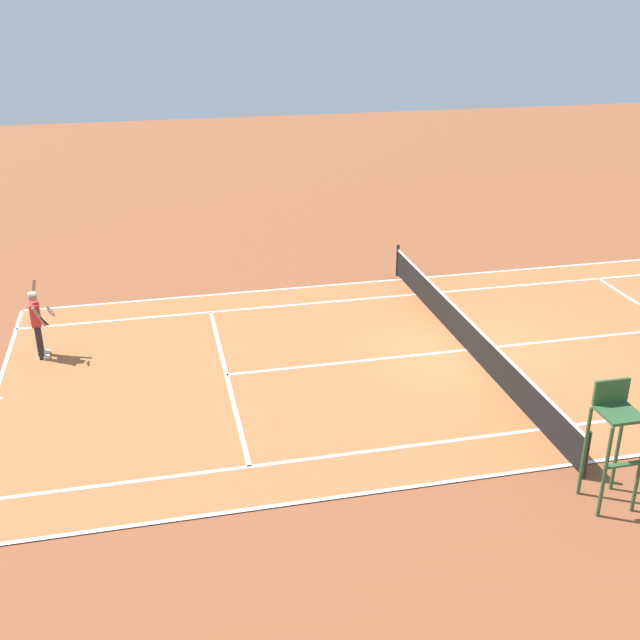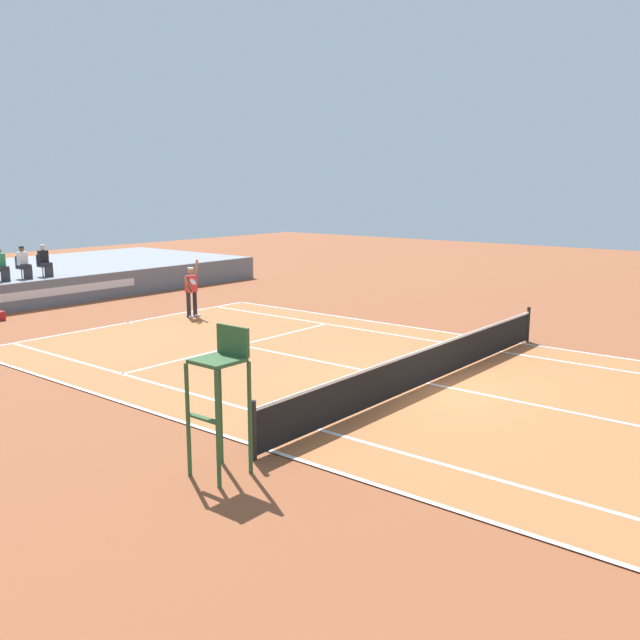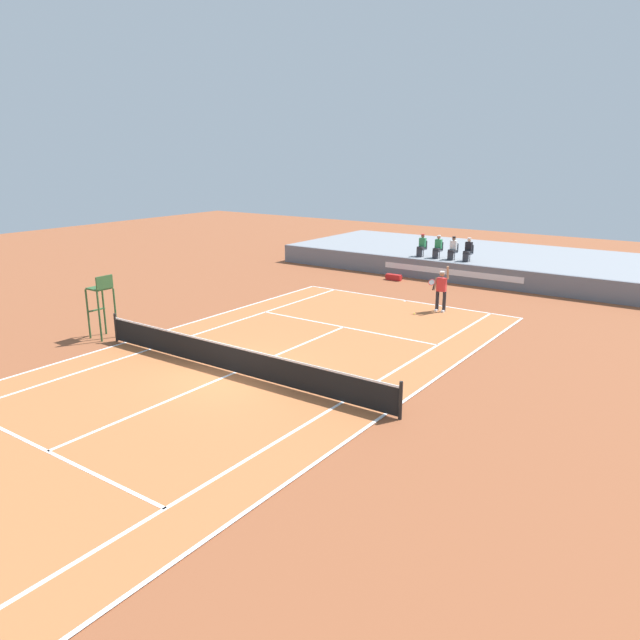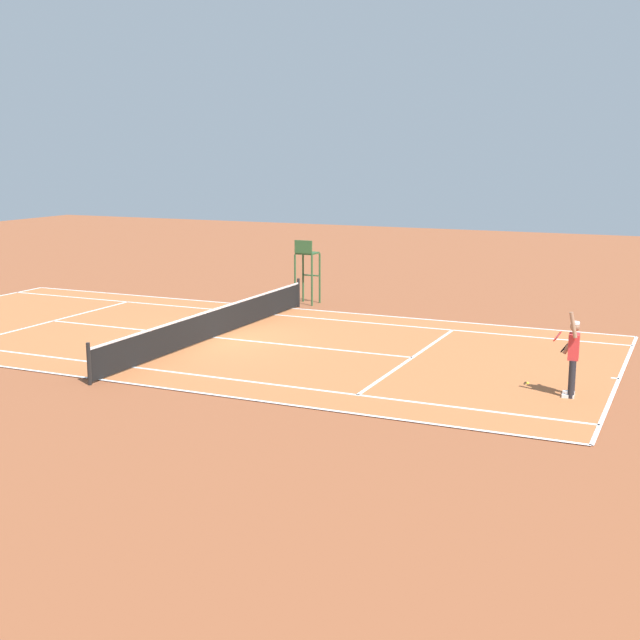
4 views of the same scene
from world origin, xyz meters
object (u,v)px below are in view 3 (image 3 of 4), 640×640
object	(u,v)px
tennis_ball	(414,314)
umpire_chair	(101,298)
spectator_seated_3	(468,250)
spectator_seated_2	(453,249)
spectator_seated_1	(438,247)
tennis_player	(441,290)
spectator_seated_0	(422,246)
equipment_bag	(394,277)

from	to	relation	value
tennis_ball	umpire_chair	bearing A→B (deg)	-129.34
spectator_seated_3	tennis_ball	xyz separation A→B (m)	(0.92, -8.15, -1.66)
spectator_seated_2	spectator_seated_3	size ratio (longest dim) A/B	1.00
spectator_seated_1	umpire_chair	bearing A→B (deg)	-106.66
spectator_seated_3	tennis_player	distance (m)	7.24
spectator_seated_2	umpire_chair	world-z (taller)	umpire_chair
spectator_seated_0	spectator_seated_2	world-z (taller)	same
spectator_seated_1	tennis_ball	size ratio (longest dim) A/B	18.60
spectator_seated_0	spectator_seated_1	world-z (taller)	same
spectator_seated_0	tennis_player	distance (m)	8.30
spectator_seated_1	spectator_seated_2	size ratio (longest dim) A/B	1.00
spectator_seated_3	tennis_ball	size ratio (longest dim) A/B	18.60
spectator_seated_1	umpire_chair	size ratio (longest dim) A/B	0.52
equipment_bag	spectator_seated_3	bearing A→B (deg)	33.00
spectator_seated_2	equipment_bag	xyz separation A→B (m)	(-2.46, -2.17, -1.54)
spectator_seated_0	equipment_bag	xyz separation A→B (m)	(-0.58, -2.17, -1.54)
spectator_seated_1	tennis_player	world-z (taller)	spectator_seated_1
spectator_seated_1	tennis_ball	world-z (taller)	spectator_seated_1
spectator_seated_3	tennis_player	world-z (taller)	spectator_seated_3
spectator_seated_1	equipment_bag	world-z (taller)	spectator_seated_1
spectator_seated_0	umpire_chair	world-z (taller)	umpire_chair
equipment_bag	spectator_seated_2	bearing A→B (deg)	41.39
spectator_seated_2	tennis_player	xyz separation A→B (m)	(2.49, -7.02, -0.70)
spectator_seated_1	tennis_ball	distance (m)	8.74
spectator_seated_2	spectator_seated_3	xyz separation A→B (m)	(0.88, 0.00, 0.00)
spectator_seated_1	spectator_seated_2	world-z (taller)	same
spectator_seated_2	tennis_ball	size ratio (longest dim) A/B	18.60
tennis_player	equipment_bag	size ratio (longest dim) A/B	2.31
spectator_seated_0	spectator_seated_3	xyz separation A→B (m)	(2.76, 0.00, 0.00)
tennis_ball	spectator_seated_1	bearing A→B (deg)	108.30
equipment_bag	spectator_seated_1	bearing A→B (deg)	54.26
tennis_player	spectator_seated_2	bearing A→B (deg)	109.52
spectator_seated_2	spectator_seated_3	world-z (taller)	same
spectator_seated_1	spectator_seated_3	distance (m)	1.78
spectator_seated_0	spectator_seated_3	bearing A→B (deg)	0.00
umpire_chair	equipment_bag	size ratio (longest dim) A/B	2.70
spectator_seated_0	equipment_bag	size ratio (longest dim) A/B	1.40
umpire_chair	spectator_seated_0	bearing A→B (deg)	76.24
spectator_seated_0	tennis_ball	world-z (taller)	spectator_seated_0
spectator_seated_3	equipment_bag	bearing A→B (deg)	-147.00
umpire_chair	equipment_bag	bearing A→B (deg)	76.41
tennis_player	spectator_seated_0	bearing A→B (deg)	121.89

